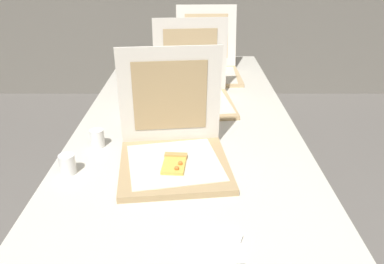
# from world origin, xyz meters

# --- Properties ---
(table) EXTENTS (0.96, 2.49, 0.75)m
(table) POSITION_xyz_m (0.00, 0.69, 0.71)
(table) COLOR silver
(table) RESTS_ON ground
(pizza_box_front) EXTENTS (0.42, 0.42, 0.40)m
(pizza_box_front) POSITION_xyz_m (-0.04, 0.36, 0.81)
(pizza_box_front) COLOR tan
(pizza_box_front) RESTS_ON table
(pizza_box_middle) EXTENTS (0.42, 0.42, 0.40)m
(pizza_box_middle) POSITION_xyz_m (0.03, 0.96, 0.81)
(pizza_box_middle) COLOR tan
(pizza_box_middle) RESTS_ON table
(pizza_box_back) EXTENTS (0.40, 0.46, 0.40)m
(pizza_box_back) POSITION_xyz_m (0.12, 1.45, 0.81)
(pizza_box_back) COLOR tan
(pizza_box_back) RESTS_ON table
(cup_white_mid) EXTENTS (0.06, 0.06, 0.07)m
(cup_white_mid) POSITION_xyz_m (-0.26, 0.80, 0.79)
(cup_white_mid) COLOR white
(cup_white_mid) RESTS_ON table
(cup_white_near_left) EXTENTS (0.06, 0.06, 0.07)m
(cup_white_near_left) POSITION_xyz_m (-0.41, 0.29, 0.79)
(cup_white_near_left) COLOR white
(cup_white_near_left) RESTS_ON table
(cup_white_near_center) EXTENTS (0.06, 0.06, 0.07)m
(cup_white_near_center) POSITION_xyz_m (-0.35, 0.49, 0.79)
(cup_white_near_center) COLOR white
(cup_white_near_center) RESTS_ON table
(napkin_pile) EXTENTS (0.15, 0.16, 0.01)m
(napkin_pile) POSITION_xyz_m (0.08, -0.08, 0.76)
(napkin_pile) COLOR white
(napkin_pile) RESTS_ON table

